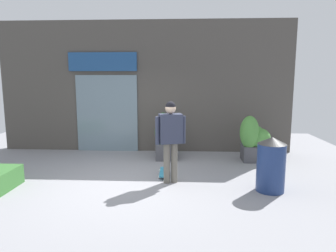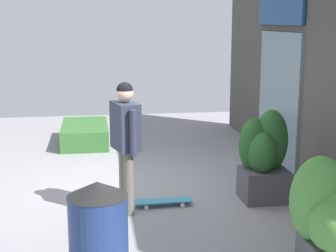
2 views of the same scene
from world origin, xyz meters
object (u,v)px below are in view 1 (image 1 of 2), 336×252
planter_box_left (253,139)px  skateboarder (171,133)px  skateboard (164,172)px  trash_bin (271,164)px  planter_box_right (165,136)px

planter_box_left → skateboarder: bearing=-140.1°
skateboard → skateboarder: bearing=-163.9°
trash_bin → planter_box_left: bearing=86.4°
planter_box_left → trash_bin: bearing=-93.6°
skateboarder → planter_box_right: skateboarder is taller
skateboard → trash_bin: size_ratio=0.73×
skateboarder → planter_box_right: (-0.23, 1.88, -0.42)m
skateboarder → skateboard: bearing=2.0°
planter_box_left → trash_bin: size_ratio=1.14×
skateboarder → trash_bin: bearing=-117.1°
skateboarder → trash_bin: skateboarder is taller
planter_box_left → planter_box_right: size_ratio=0.97×
skateboard → planter_box_left: planter_box_left is taller
skateboarder → skateboard: 1.10m
skateboard → planter_box_right: (-0.07, 1.39, 0.55)m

